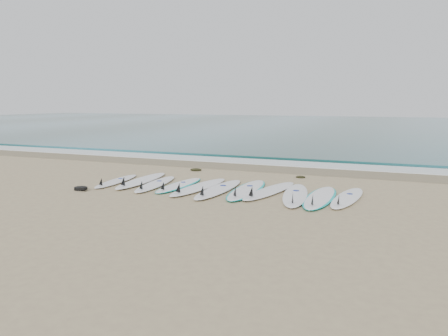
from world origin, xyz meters
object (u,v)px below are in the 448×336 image
at_px(surfboard_5, 218,189).
at_px(surfboard_0, 116,181).
at_px(surfboard_10, 347,198).
at_px(leash_coil, 81,188).

bearing_deg(surfboard_5, surfboard_0, 179.57).
xyz_separation_m(surfboard_0, surfboard_10, (6.57, 0.25, 0.01)).
distance_m(surfboard_10, leash_coil, 6.94).
bearing_deg(surfboard_10, surfboard_0, -172.63).
bearing_deg(surfboard_0, leash_coil, -106.40).
height_order(surfboard_10, leash_coil, surfboard_10).
height_order(surfboard_5, surfboard_10, surfboard_5).
bearing_deg(leash_coil, surfboard_10, 12.49).
bearing_deg(surfboard_0, surfboard_5, -6.99).
bearing_deg(surfboard_0, surfboard_10, -4.60).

